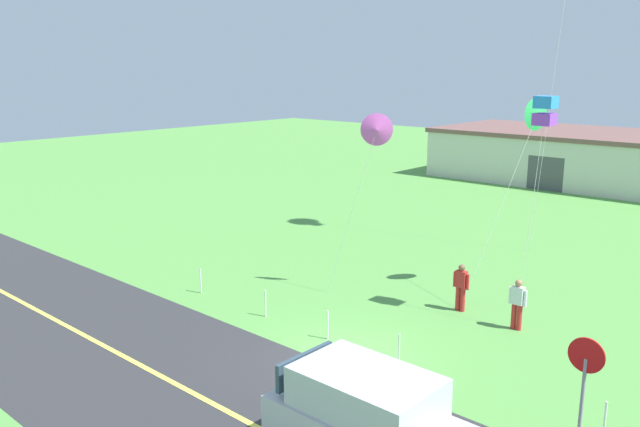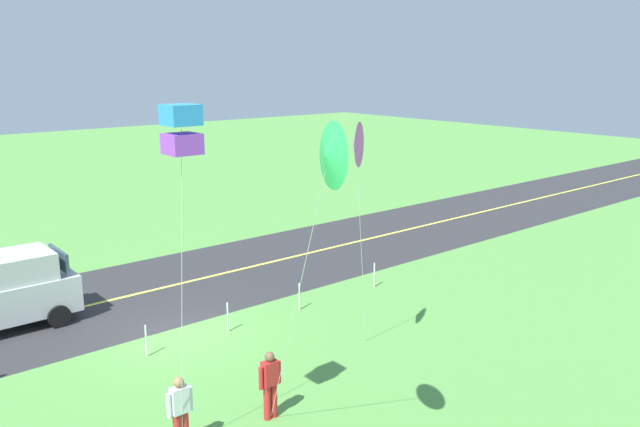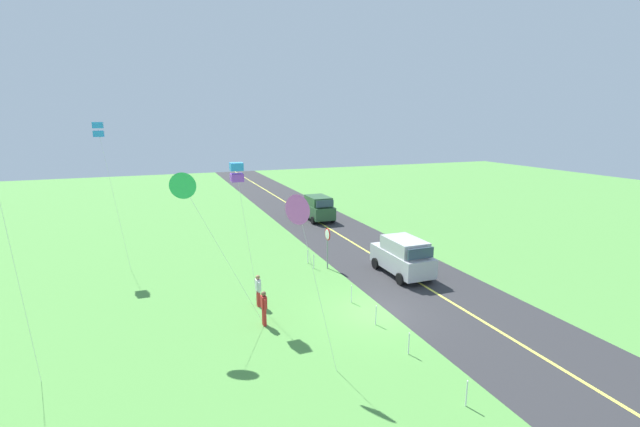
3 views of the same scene
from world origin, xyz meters
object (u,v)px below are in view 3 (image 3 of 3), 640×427
Objects in this scene: kite_red_low at (183,186)px; kite_pink_drift at (299,210)px; car_suv_foreground at (403,256)px; person_adult_near at (264,307)px; stop_sign at (327,240)px; car_parked_east_far at (318,208)px; kite_yellow_high at (98,130)px; person_adult_companion at (258,289)px; kite_blue_mid at (237,172)px.

kite_red_low is 5.42m from kite_pink_drift.
car_suv_foreground is 9.75m from person_adult_near.
kite_red_low is (-5.08, 8.47, 4.52)m from stop_sign.
stop_sign is 8.13m from person_adult_near.
kite_pink_drift is (-21.58, 8.93, 4.67)m from car_parked_east_far.
kite_yellow_high reaches higher than stop_sign.
kite_red_low is at bearing 144.43° from car_parked_east_far.
kite_yellow_high reaches higher than kite_red_low.
car_parked_east_far is at bearing -35.57° from kite_red_low.
person_adult_companion is 0.25× the size of kite_pink_drift.
kite_red_low is 0.78× the size of kite_yellow_high.
car_parked_east_far reaches higher than person_adult_companion.
kite_blue_mid is (0.07, 0.80, 5.77)m from person_adult_companion.
stop_sign reaches higher than car_parked_east_far.
person_adult_near is 0.25× the size of kite_pink_drift.
person_adult_companion is at bearing 150.29° from car_parked_east_far.
kite_red_low is 1.08× the size of kite_pink_drift.
kite_blue_mid is at bearing 13.09° from kite_pink_drift.
kite_pink_drift is (-3.10, -0.65, 4.96)m from person_adult_near.
stop_sign is 1.60× the size of person_adult_near.
kite_pink_drift is at bearing -173.88° from person_adult_companion.
kite_yellow_high is (9.32, 7.20, 7.54)m from person_adult_companion.
kite_yellow_high is (10.53, 3.97, 2.08)m from kite_red_low.
kite_yellow_high reaches higher than person_adult_companion.
car_parked_east_far reaches higher than person_adult_near.
kite_blue_mid reaches higher than person_adult_companion.
car_suv_foreground is 0.62× the size of kite_blue_mid.
car_suv_foreground is at bearing -78.61° from kite_red_low.
car_suv_foreground is 0.69× the size of kite_pink_drift.
car_suv_foreground is at bearing -80.61° from person_adult_companion.
kite_yellow_high reaches higher than kite_pink_drift.
car_parked_east_far is 23.82m from kite_pink_drift.
kite_blue_mid is at bearing -145.32° from kite_yellow_high.
car_suv_foreground is 11.64m from kite_pink_drift.
car_suv_foreground reaches higher than person_adult_near.
kite_blue_mid is 11.39m from kite_yellow_high.
car_parked_east_far is 2.75× the size of person_adult_companion.
kite_blue_mid is (2.15, 0.58, 5.77)m from person_adult_near.
stop_sign is (2.63, 3.70, 0.65)m from car_suv_foreground.
kite_pink_drift reaches higher than car_parked_east_far.
kite_pink_drift is at bearing -11.39° from person_adult_near.
kite_blue_mid is 0.80× the size of kite_yellow_high.
person_adult_near is 6.18m from kite_blue_mid.
kite_red_low is (0.87, 3.01, 5.46)m from person_adult_near.
person_adult_companion is 0.23× the size of kite_red_low.
stop_sign is (-12.53, 4.12, 0.65)m from car_parked_east_far.
person_adult_companion is (-16.39, 9.35, -0.29)m from car_parked_east_far.
person_adult_near is 2.09m from person_adult_companion.
kite_red_low reaches higher than car_suv_foreground.
kite_yellow_high is at bearing 66.31° from stop_sign.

